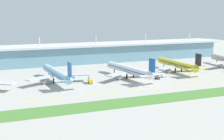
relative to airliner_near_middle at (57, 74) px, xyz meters
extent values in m
plane|color=#A8A59E|center=(54.23, -29.68, -6.45)|extent=(600.00, 600.00, 0.00)
cube|color=#6693A8|center=(54.23, 79.70, 2.14)|extent=(280.00, 28.00, 17.18)
cube|color=silver|center=(54.23, 79.70, 11.63)|extent=(288.00, 34.00, 1.80)
cylinder|color=silver|center=(-1.77, 74.10, 17.03)|extent=(0.90, 0.90, 9.00)
cylinder|color=silver|center=(54.23, 74.10, 17.03)|extent=(0.90, 0.90, 9.00)
cylinder|color=silver|center=(110.23, 74.10, 17.03)|extent=(0.90, 0.90, 9.00)
cylinder|color=silver|center=(166.23, 74.10, 17.03)|extent=(0.90, 0.90, 9.00)
cylinder|color=#9ED1EA|center=(-0.17, 1.51, 0.05)|extent=(11.73, 54.83, 5.80)
cone|color=#9ED1EA|center=(-3.37, 30.60, 0.05)|extent=(5.91, 4.58, 5.51)
cone|color=#9ED1EA|center=(3.15, -28.57, 1.25)|extent=(5.63, 7.13, 5.72)
cube|color=#2D5BB7|center=(3.04, -27.57, 7.70)|extent=(1.40, 6.44, 9.50)
cube|color=#9ED1EA|center=(-2.38, -28.67, 1.05)|extent=(10.29, 4.28, 0.36)
cube|color=#9ED1EA|center=(8.56, -27.47, 1.05)|extent=(10.29, 4.28, 0.36)
cube|color=#B7BABF|center=(-11.61, -4.20, -1.26)|extent=(24.36, 17.36, 0.70)
cylinder|color=gray|center=(-10.58, -2.63, -4.05)|extent=(3.67, 4.82, 3.20)
cube|color=#B7BABF|center=(12.25, -1.57, -1.26)|extent=(24.94, 13.05, 0.70)
cylinder|color=gray|center=(10.89, -0.27, -4.05)|extent=(3.67, 4.82, 3.20)
cylinder|color=black|center=(-2.40, 21.84, -4.65)|extent=(0.70, 0.70, 3.60)
cylinder|color=black|center=(-3.02, -1.82, -4.65)|extent=(1.10, 1.10, 3.60)
cylinder|color=black|center=(3.34, -1.12, -4.65)|extent=(1.10, 1.10, 3.60)
cube|color=#2D5BB7|center=(-0.17, 1.51, 0.45)|extent=(11.18, 49.42, 0.60)
cylinder|color=white|center=(55.00, -3.97, 0.05)|extent=(15.57, 54.82, 5.80)
cone|color=white|center=(49.71, 24.88, 0.05)|extent=(6.14, 4.93, 5.51)
cone|color=white|center=(60.48, -33.81, 1.25)|extent=(6.05, 7.41, 5.72)
cube|color=#19519E|center=(60.30, -32.83, 7.70)|extent=(1.84, 6.42, 9.50)
cube|color=white|center=(54.98, -34.31, 1.05)|extent=(10.41, 4.95, 0.36)
cube|color=white|center=(65.80, -32.33, 1.05)|extent=(10.41, 4.95, 0.36)
cube|color=#B7BABF|center=(44.00, -10.49, -1.26)|extent=(23.91, 18.60, 0.70)
cylinder|color=gray|center=(44.92, -8.86, -4.05)|extent=(3.96, 5.00, 3.20)
cube|color=#B7BABF|center=(67.60, -6.16, -1.26)|extent=(24.88, 11.49, 0.70)
cylinder|color=gray|center=(66.16, -4.96, -4.05)|extent=(3.96, 5.00, 3.20)
cylinder|color=black|center=(51.30, 16.19, -4.65)|extent=(0.70, 0.70, 3.60)
cylinder|color=black|center=(52.39, -7.50, -4.65)|extent=(1.10, 1.10, 3.60)
cylinder|color=black|center=(58.69, -6.35, -4.65)|extent=(1.10, 1.10, 3.60)
cube|color=#19519E|center=(55.00, -3.97, 0.45)|extent=(14.63, 49.45, 0.60)
cylinder|color=yellow|center=(104.63, 4.28, 0.05)|extent=(8.83, 51.27, 5.80)
cone|color=yellow|center=(103.00, 31.73, 0.05)|extent=(5.74, 4.32, 5.51)
cone|color=yellow|center=(106.33, -24.18, 1.25)|extent=(5.32, 6.91, 5.72)
cube|color=black|center=(106.27, -23.18, 7.70)|extent=(1.08, 6.43, 9.50)
cube|color=yellow|center=(100.81, -24.01, 1.05)|extent=(10.17, 3.79, 0.36)
cube|color=yellow|center=(111.79, -23.35, 1.05)|extent=(10.17, 3.79, 0.36)
cube|color=#B7BABF|center=(92.92, -0.85, -1.26)|extent=(24.60, 16.44, 0.70)
cylinder|color=gray|center=(94.03, 0.66, -4.05)|extent=(3.46, 4.68, 3.20)
cube|color=#B7BABF|center=(116.88, 0.58, -1.26)|extent=(24.92, 14.09, 0.70)
cylinder|color=gray|center=(115.59, 1.94, -4.05)|extent=(3.46, 4.68, 3.20)
cylinder|color=black|center=(103.49, 23.37, -4.65)|extent=(0.70, 0.70, 3.60)
cylinder|color=black|center=(101.62, 1.09, -4.65)|extent=(1.10, 1.10, 3.60)
cylinder|color=black|center=(108.01, 1.47, -4.65)|extent=(1.10, 1.10, 3.60)
cube|color=black|center=(104.63, 4.28, 0.45)|extent=(8.57, 46.18, 0.60)
cone|color=#ADB2BC|center=(165.67, 32.79, 0.05)|extent=(5.89, 4.55, 5.51)
cube|color=#B7BABF|center=(150.45, 2.42, -1.26)|extent=(24.94, 13.18, 0.70)
cylinder|color=gray|center=(151.80, 3.73, -4.05)|extent=(3.65, 4.81, 3.20)
cylinder|color=black|center=(164.81, 24.50, -4.65)|extent=(0.70, 0.70, 3.60)
cube|color=yellow|center=(-16.77, -41.88, -6.43)|extent=(28.00, 0.70, 0.04)
cube|color=yellow|center=(17.23, -41.88, -6.43)|extent=(28.00, 0.70, 0.04)
cube|color=yellow|center=(51.23, -41.88, -6.43)|extent=(28.00, 0.70, 0.04)
cube|color=yellow|center=(85.23, -41.88, -6.43)|extent=(28.00, 0.70, 0.04)
cube|color=#477A33|center=(54.23, -64.70, -6.40)|extent=(300.00, 18.00, 0.10)
cube|color=silver|center=(81.90, -12.44, -5.20)|extent=(3.88, 2.47, 1.60)
cube|color=silver|center=(81.90, -12.44, -4.05)|extent=(3.53, 2.40, 0.16)
cylinder|color=black|center=(80.82, -13.48, -6.00)|extent=(0.95, 0.52, 0.90)
cylinder|color=black|center=(80.50, -11.89, -6.00)|extent=(0.95, 0.52, 0.90)
cylinder|color=black|center=(83.29, -12.99, -6.00)|extent=(0.95, 0.52, 0.90)
cylinder|color=black|center=(82.98, -11.40, -6.00)|extent=(0.95, 0.52, 0.90)
cube|color=gold|center=(21.74, -11.52, -4.70)|extent=(3.58, 7.49, 2.60)
cylinder|color=silver|center=(21.86, -10.73, -2.50)|extent=(2.54, 4.24, 2.00)
cylinder|color=black|center=(22.55, -14.18, -6.00)|extent=(0.47, 0.94, 0.90)
cylinder|color=black|center=(20.23, -13.85, -6.00)|extent=(0.47, 0.94, 0.90)
cylinder|color=black|center=(23.25, -9.19, -6.00)|extent=(0.47, 0.94, 0.90)
cylinder|color=black|center=(20.94, -8.86, -6.00)|extent=(0.47, 0.94, 0.90)
cube|color=#333842|center=(73.98, -16.75, -5.30)|extent=(2.82, 4.62, 1.40)
cylinder|color=black|center=(74.90, -18.38, -6.00)|extent=(0.44, 0.93, 0.90)
cylinder|color=black|center=(72.76, -18.17, -6.00)|extent=(0.44, 0.93, 0.90)
cylinder|color=black|center=(75.21, -15.32, -6.00)|extent=(0.44, 0.93, 0.90)
cylinder|color=black|center=(73.06, -15.11, -6.00)|extent=(0.44, 0.93, 0.90)
camera|label=1|loc=(-40.44, -216.17, 43.81)|focal=48.52mm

